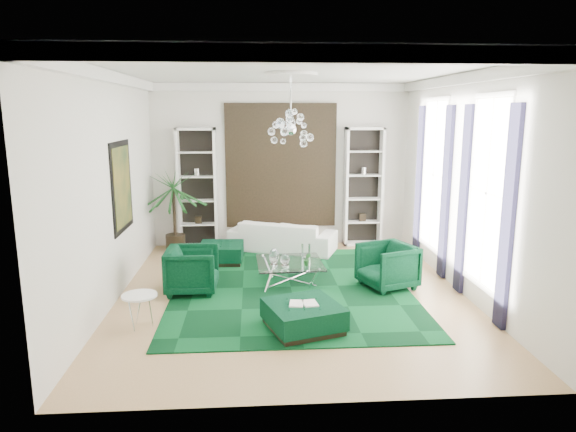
{
  "coord_description": "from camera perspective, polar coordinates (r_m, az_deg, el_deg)",
  "views": [
    {
      "loc": [
        -0.65,
        -8.58,
        3.15
      ],
      "look_at": [
        -0.03,
        0.5,
        1.3
      ],
      "focal_mm": 32.0,
      "sensor_mm": 36.0,
      "label": 1
    }
  ],
  "objects": [
    {
      "name": "crown_molding",
      "position": [
        8.62,
        0.47,
        15.17
      ],
      "size": [
        6.0,
        7.0,
        0.18
      ],
      "primitive_type": null,
      "color": "white",
      "rests_on": "ceiling"
    },
    {
      "name": "ceiling_medallion",
      "position": [
        8.93,
        0.32,
        15.5
      ],
      "size": [
        0.9,
        0.9,
        0.05
      ],
      "primitive_type": "cylinder",
      "color": "white",
      "rests_on": "ceiling"
    },
    {
      "name": "table_plant",
      "position": [
        9.31,
        2.14,
        -4.83
      ],
      "size": [
        0.15,
        0.13,
        0.24
      ],
      "primitive_type": "imported",
      "rotation": [
        0.0,
        0.0,
        -0.18
      ],
      "color": "#184E1C",
      "rests_on": "coffee_table"
    },
    {
      "name": "curtain_near_b",
      "position": [
        9.32,
        18.94,
        1.62
      ],
      "size": [
        0.07,
        0.3,
        3.25
      ],
      "primitive_type": "cube",
      "color": "black",
      "rests_on": "floor"
    },
    {
      "name": "window_far",
      "position": [
        10.79,
        15.9,
        4.42
      ],
      "size": [
        0.03,
        1.1,
        2.9
      ],
      "primitive_type": "cube",
      "color": "white",
      "rests_on": "wall_right"
    },
    {
      "name": "window_near",
      "position": [
        8.59,
        21.25,
        2.36
      ],
      "size": [
        0.03,
        1.1,
        2.9
      ],
      "primitive_type": "cube",
      "color": "white",
      "rests_on": "wall_right"
    },
    {
      "name": "curtain_far_b",
      "position": [
        11.54,
        14.38,
        3.69
      ],
      "size": [
        0.07,
        0.3,
        3.25
      ],
      "primitive_type": "cube",
      "color": "black",
      "rests_on": "floor"
    },
    {
      "name": "tapestry",
      "position": [
        12.12,
        -0.8,
        5.59
      ],
      "size": [
        2.5,
        0.06,
        2.8
      ],
      "primitive_type": "cube",
      "color": "black",
      "rests_on": "wall_back"
    },
    {
      "name": "ottoman_side",
      "position": [
        11.01,
        -7.41,
        -4.13
      ],
      "size": [
        0.93,
        0.93,
        0.4
      ],
      "primitive_type": "cube",
      "rotation": [
        0.0,
        0.0,
        -0.04
      ],
      "color": "black",
      "rests_on": "floor"
    },
    {
      "name": "shelving_right",
      "position": [
        12.3,
        8.37,
        3.21
      ],
      "size": [
        0.9,
        0.38,
        2.8
      ],
      "primitive_type": null,
      "color": "white",
      "rests_on": "floor"
    },
    {
      "name": "shelving_left",
      "position": [
        12.09,
        -10.03,
        3.01
      ],
      "size": [
        0.9,
        0.38,
        2.8
      ],
      "primitive_type": null,
      "color": "white",
      "rests_on": "floor"
    },
    {
      "name": "armchair_right",
      "position": [
        9.51,
        10.96,
        -5.47
      ],
      "size": [
        1.15,
        1.13,
        0.81
      ],
      "primitive_type": "imported",
      "rotation": [
        0.0,
        0.0,
        -1.21
      ],
      "color": "black",
      "rests_on": "floor"
    },
    {
      "name": "curtain_far_a",
      "position": [
        10.09,
        17.12,
        2.45
      ],
      "size": [
        0.07,
        0.3,
        3.25
      ],
      "primitive_type": "cube",
      "color": "black",
      "rests_on": "floor"
    },
    {
      "name": "book",
      "position": [
        7.58,
        1.71,
        -9.65
      ],
      "size": [
        0.42,
        0.28,
        0.03
      ],
      "primitive_type": "cube",
      "color": "white",
      "rests_on": "ottoman_front"
    },
    {
      "name": "coffee_table",
      "position": [
        9.62,
        0.18,
        -6.31
      ],
      "size": [
        1.25,
        1.25,
        0.41
      ],
      "primitive_type": null,
      "rotation": [
        0.0,
        0.0,
        0.04
      ],
      "color": "white",
      "rests_on": "floor"
    },
    {
      "name": "painting",
      "position": [
        9.56,
        -17.92,
        3.14
      ],
      "size": [
        0.04,
        1.3,
        1.6
      ],
      "primitive_type": "cube",
      "color": "black",
      "rests_on": "wall_left"
    },
    {
      "name": "wall_right",
      "position": [
        9.41,
        19.07,
        3.25
      ],
      "size": [
        0.02,
        7.0,
        3.8
      ],
      "primitive_type": "cube",
      "color": "silver",
      "rests_on": "ground"
    },
    {
      "name": "armchair_left",
      "position": [
        9.26,
        -10.58,
        -5.91
      ],
      "size": [
        0.91,
        0.88,
        0.81
      ],
      "primitive_type": "imported",
      "rotation": [
        0.0,
        0.0,
        1.55
      ],
      "color": "black",
      "rests_on": "floor"
    },
    {
      "name": "chandelier",
      "position": [
        8.91,
        0.31,
        9.58
      ],
      "size": [
        0.85,
        0.85,
        0.72
      ],
      "primitive_type": null,
      "rotation": [
        0.0,
        0.0,
        -0.07
      ],
      "color": "white",
      "rests_on": "ceiling"
    },
    {
      "name": "palm",
      "position": [
        11.83,
        -12.59,
        1.75
      ],
      "size": [
        1.88,
        1.88,
        2.4
      ],
      "primitive_type": null,
      "rotation": [
        0.0,
        0.0,
        0.3
      ],
      "color": "#184E1C",
      "rests_on": "floor"
    },
    {
      "name": "ottoman_front",
      "position": [
        7.66,
        1.71,
        -11.15
      ],
      "size": [
        1.26,
        1.26,
        0.4
      ],
      "primitive_type": "cube",
      "rotation": [
        0.0,
        0.0,
        0.31
      ],
      "color": "black",
      "rests_on": "floor"
    },
    {
      "name": "wall_left",
      "position": [
        8.99,
        -19.09,
        2.88
      ],
      "size": [
        0.02,
        7.0,
        3.8
      ],
      "primitive_type": "cube",
      "color": "silver",
      "rests_on": "ground"
    },
    {
      "name": "side_table",
      "position": [
        8.02,
        -16.09,
        -10.16
      ],
      "size": [
        0.61,
        0.61,
        0.5
      ],
      "primitive_type": "cylinder",
      "rotation": [
        0.0,
        0.0,
        -0.19
      ],
      "color": "white",
      "rests_on": "floor"
    },
    {
      "name": "wall_back",
      "position": [
        12.17,
        -0.81,
        5.62
      ],
      "size": [
        6.0,
        0.02,
        3.8
      ],
      "primitive_type": "cube",
      "color": "silver",
      "rests_on": "ground"
    },
    {
      "name": "ceiling",
      "position": [
        8.63,
        0.47,
        15.9
      ],
      "size": [
        6.0,
        7.0,
        0.02
      ],
      "primitive_type": "cube",
      "color": "white",
      "rests_on": "ground"
    },
    {
      "name": "rug",
      "position": [
        9.44,
        0.29,
        -7.91
      ],
      "size": [
        4.2,
        5.0,
        0.02
      ],
      "primitive_type": "cube",
      "color": "black",
      "rests_on": "floor"
    },
    {
      "name": "sofa",
      "position": [
        11.79,
        -0.62,
        -2.23
      ],
      "size": [
        2.57,
        1.76,
        0.7
      ],
      "primitive_type": "imported",
      "rotation": [
        0.0,
        0.0,
        2.76
      ],
      "color": "white",
      "rests_on": "floor"
    },
    {
      "name": "curtain_near_a",
      "position": [
        7.93,
        23.25,
        -0.34
      ],
      "size": [
        0.07,
        0.3,
        3.25
      ],
      "primitive_type": "cube",
      "color": "black",
      "rests_on": "floor"
    },
    {
      "name": "wall_front",
      "position": [
        5.26,
        3.35,
        -2.24
      ],
      "size": [
        6.0,
        0.02,
        3.8
      ],
      "primitive_type": "cube",
      "color": "silver",
      "rests_on": "ground"
    },
    {
      "name": "floor",
      "position": [
        9.17,
        0.43,
        -8.65
      ],
      "size": [
        6.0,
        7.0,
        0.02
      ],
      "primitive_type": "cube",
      "color": "tan",
      "rests_on": "ground"
    }
  ]
}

